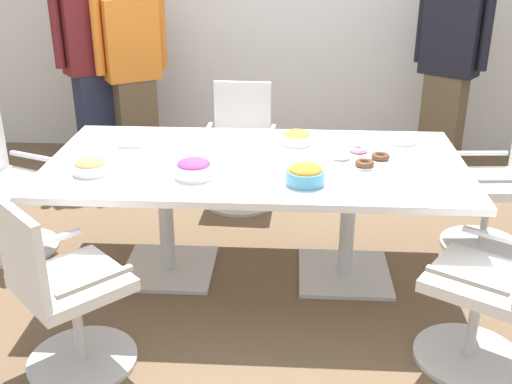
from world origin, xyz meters
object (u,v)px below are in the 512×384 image
(office_chair_4, at_px, (63,297))
(snack_bowl_chips_yellow, at_px, (297,137))
(person_standing_1, at_px, (133,70))
(napkin_pile, at_px, (132,140))
(snack_bowl_chips_orange, at_px, (305,174))
(conference_table, at_px, (256,180))
(office_chair_0, at_px, (490,293))
(person_standing_0, at_px, (92,61))
(snack_bowl_cookies, at_px, (90,167))
(plate_stack, at_px, (401,140))
(office_chair_1, at_px, (498,191))
(snack_bowl_candy_mix, at_px, (194,168))
(office_chair_2, at_px, (241,152))
(office_chair_3, at_px, (2,192))
(donut_platter, at_px, (361,158))
(person_standing_2, at_px, (449,63))

(office_chair_4, bearing_deg, snack_bowl_chips_yellow, 94.00)
(person_standing_1, height_order, napkin_pile, person_standing_1)
(office_chair_4, distance_m, napkin_pile, 1.24)
(snack_bowl_chips_orange, bearing_deg, conference_table, 129.96)
(office_chair_0, relative_size, office_chair_4, 1.00)
(person_standing_0, bearing_deg, office_chair_0, 97.93)
(office_chair_0, distance_m, snack_bowl_chips_yellow, 1.50)
(person_standing_1, height_order, snack_bowl_cookies, person_standing_1)
(snack_bowl_chips_orange, relative_size, plate_stack, 0.98)
(office_chair_1, distance_m, snack_bowl_chips_orange, 1.54)
(snack_bowl_chips_orange, bearing_deg, office_chair_0, -28.11)
(person_standing_0, relative_size, snack_bowl_chips_orange, 8.86)
(snack_bowl_candy_mix, bearing_deg, person_standing_0, 120.27)
(snack_bowl_chips_yellow, xyz_separation_m, plate_stack, (0.65, 0.07, -0.03))
(office_chair_2, relative_size, office_chair_3, 1.00)
(snack_bowl_chips_yellow, bearing_deg, snack_bowl_candy_mix, -133.13)
(office_chair_4, distance_m, donut_platter, 1.79)
(snack_bowl_cookies, relative_size, snack_bowl_chips_yellow, 1.00)
(conference_table, relative_size, plate_stack, 11.42)
(napkin_pile, bearing_deg, person_standing_1, 103.12)
(person_standing_1, relative_size, snack_bowl_candy_mix, 8.37)
(snack_bowl_chips_yellow, height_order, napkin_pile, snack_bowl_chips_yellow)
(office_chair_0, distance_m, person_standing_1, 3.39)
(office_chair_2, height_order, napkin_pile, office_chair_2)
(office_chair_2, relative_size, snack_bowl_chips_yellow, 4.78)
(person_standing_1, height_order, snack_bowl_chips_yellow, person_standing_1)
(snack_bowl_candy_mix, relative_size, snack_bowl_chips_orange, 0.99)
(conference_table, xyz_separation_m, office_chair_1, (1.56, 0.44, -0.22))
(person_standing_1, bearing_deg, snack_bowl_cookies, 64.72)
(person_standing_1, bearing_deg, snack_bowl_candy_mix, 80.45)
(snack_bowl_candy_mix, bearing_deg, napkin_pile, 132.24)
(snack_bowl_chips_yellow, bearing_deg, donut_platter, -36.98)
(office_chair_4, bearing_deg, snack_bowl_chips_orange, 73.46)
(person_standing_1, height_order, donut_platter, person_standing_1)
(person_standing_0, height_order, person_standing_1, person_standing_0)
(office_chair_1, height_order, snack_bowl_cookies, office_chair_1)
(office_chair_0, xyz_separation_m, snack_bowl_chips_yellow, (-0.92, 1.11, 0.39))
(office_chair_1, distance_m, donut_platter, 1.10)
(office_chair_0, relative_size, snack_bowl_chips_orange, 4.40)
(conference_table, height_order, office_chair_3, office_chair_3)
(conference_table, bearing_deg, office_chair_4, -131.79)
(napkin_pile, bearing_deg, person_standing_0, 115.01)
(office_chair_1, relative_size, donut_platter, 2.69)
(conference_table, bearing_deg, person_standing_2, 49.82)
(conference_table, height_order, person_standing_0, person_standing_0)
(snack_bowl_candy_mix, bearing_deg, plate_stack, 28.86)
(office_chair_4, height_order, donut_platter, office_chair_4)
(conference_table, xyz_separation_m, plate_stack, (0.89, 0.38, 0.14))
(office_chair_2, height_order, office_chair_4, same)
(office_chair_2, height_order, person_standing_1, person_standing_1)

